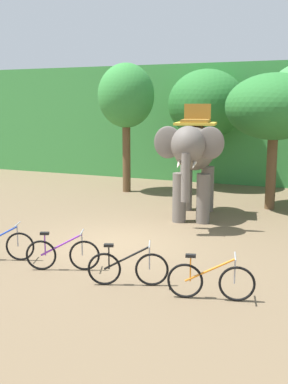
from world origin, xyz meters
TOP-DOWN VIEW (x-y plane):
  - ground_plane at (0.00, 0.00)m, footprint 80.00×80.00m
  - foliage_hedge at (0.00, 13.79)m, footprint 36.00×6.00m
  - tree_far_right at (-2.99, 7.20)m, footprint 2.39×2.39m
  - tree_center_left at (-0.14, 9.61)m, footprint 3.45×3.45m
  - tree_far_left at (3.28, 6.13)m, footprint 3.46×3.46m
  - elephant at (1.13, 3.63)m, footprint 2.35×4.24m
  - bike_blue at (-1.93, -2.36)m, footprint 1.62×0.74m
  - bike_purple at (-0.13, -2.35)m, footprint 1.61×0.76m
  - bike_black at (1.64, -2.60)m, footprint 1.61×0.74m
  - bike_orange at (3.43, -2.64)m, footprint 1.67×0.59m

SIDE VIEW (x-z plane):
  - ground_plane at x=0.00m, z-range 0.00..0.00m
  - bike_blue at x=-1.93m, z-range -0.07..0.85m
  - bike_purple at x=-0.13m, z-range -0.07..0.85m
  - bike_black at x=1.64m, z-range -0.07..0.85m
  - bike_orange at x=3.43m, z-range -0.07..0.85m
  - elephant at x=1.13m, z-range 0.31..4.09m
  - foliage_hedge at x=0.00m, z-range 0.00..5.66m
  - tree_far_left at x=3.28m, z-range 1.23..6.08m
  - tree_center_left at x=-0.14m, z-range 1.11..6.41m
  - tree_far_right at x=-2.99m, z-range 1.33..6.80m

